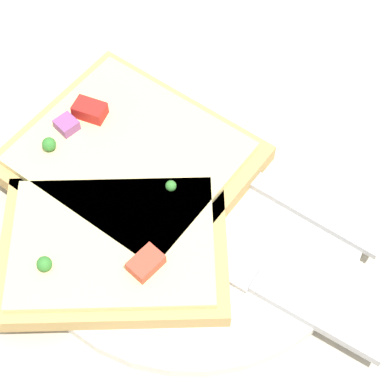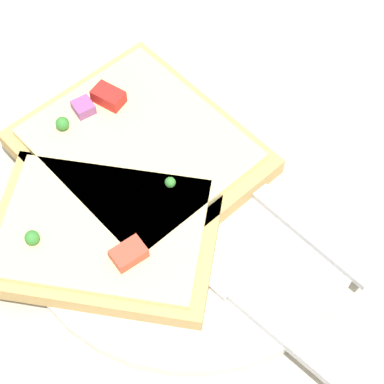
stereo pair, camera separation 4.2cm
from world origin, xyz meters
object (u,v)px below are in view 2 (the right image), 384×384
at_px(fork, 235,171).
at_px(pizza_slice_main, 139,150).
at_px(plate, 192,204).
at_px(pizza_slice_corner, 104,234).
at_px(knife, 224,280).

relative_size(fork, pizza_slice_main, 0.87).
distance_m(plate, pizza_slice_main, 0.05).
bearing_deg(fork, pizza_slice_main, 35.45).
bearing_deg(pizza_slice_corner, knife, -11.33).
height_order(knife, pizza_slice_main, pizza_slice_main).
height_order(plate, fork, fork).
xyz_separation_m(fork, knife, (0.08, -0.02, -0.00)).
bearing_deg(pizza_slice_main, pizza_slice_corner, 121.07).
bearing_deg(plate, pizza_slice_corner, -65.97).
bearing_deg(pizza_slice_corner, pizza_slice_main, 83.04).
bearing_deg(plate, fork, 121.85).
relative_size(pizza_slice_main, pizza_slice_corner, 1.23).
height_order(knife, pizza_slice_corner, pizza_slice_corner).
height_order(plate, pizza_slice_main, pizza_slice_main).
distance_m(knife, pizza_slice_main, 0.11).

